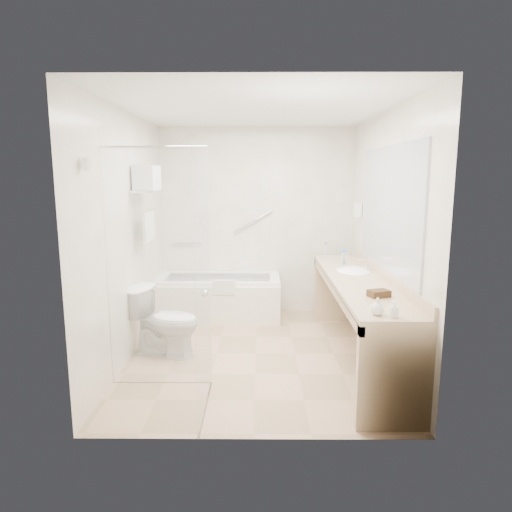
{
  "coord_description": "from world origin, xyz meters",
  "views": [
    {
      "loc": [
        0.04,
        -4.59,
        1.87
      ],
      "look_at": [
        0.0,
        0.3,
        1.0
      ],
      "focal_mm": 32.0,
      "sensor_mm": 36.0,
      "label": 1
    }
  ],
  "objects_px": {
    "vanity_counter": "(357,299)",
    "water_bottle_left": "(343,261)",
    "bathtub": "(219,297)",
    "toilet": "(165,321)",
    "amenity_basket": "(379,293)"
  },
  "relations": [
    {
      "from": "vanity_counter",
      "to": "bathtub",
      "type": "bearing_deg",
      "value": 137.65
    },
    {
      "from": "vanity_counter",
      "to": "water_bottle_left",
      "type": "relative_size",
      "value": 12.44
    },
    {
      "from": "bathtub",
      "to": "vanity_counter",
      "type": "relative_size",
      "value": 0.59
    },
    {
      "from": "vanity_counter",
      "to": "water_bottle_left",
      "type": "height_order",
      "value": "water_bottle_left"
    },
    {
      "from": "bathtub",
      "to": "toilet",
      "type": "bearing_deg",
      "value": -109.74
    },
    {
      "from": "vanity_counter",
      "to": "toilet",
      "type": "relative_size",
      "value": 3.7
    },
    {
      "from": "bathtub",
      "to": "amenity_basket",
      "type": "relative_size",
      "value": 9.17
    },
    {
      "from": "amenity_basket",
      "to": "water_bottle_left",
      "type": "distance_m",
      "value": 1.13
    },
    {
      "from": "toilet",
      "to": "bathtub",
      "type": "bearing_deg",
      "value": -5.19
    },
    {
      "from": "toilet",
      "to": "amenity_basket",
      "type": "xyz_separation_m",
      "value": [
        2.0,
        -0.82,
        0.52
      ]
    },
    {
      "from": "toilet",
      "to": "water_bottle_left",
      "type": "height_order",
      "value": "water_bottle_left"
    },
    {
      "from": "amenity_basket",
      "to": "vanity_counter",
      "type": "bearing_deg",
      "value": 92.35
    },
    {
      "from": "toilet",
      "to": "water_bottle_left",
      "type": "relative_size",
      "value": 3.36
    },
    {
      "from": "bathtub",
      "to": "toilet",
      "type": "xyz_separation_m",
      "value": [
        -0.45,
        -1.26,
        0.08
      ]
    },
    {
      "from": "vanity_counter",
      "to": "amenity_basket",
      "type": "distance_m",
      "value": 0.72
    }
  ]
}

